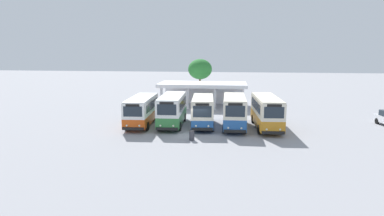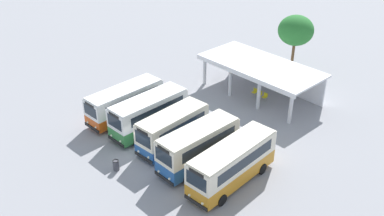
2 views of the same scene
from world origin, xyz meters
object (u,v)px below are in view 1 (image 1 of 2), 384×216
object	(u,v)px
city_bus_second_in_row	(172,109)
city_bus_fifth_blue	(267,111)
litter_bin_apron	(192,135)
city_bus_middle_cream	(203,110)
city_bus_fourth_amber	(234,111)
waiting_chair_end_by_column	(202,103)
waiting_chair_middle_seat	(212,104)
waiting_chair_second_from_end	(207,103)
city_bus_nearest_orange	(142,110)

from	to	relation	value
city_bus_second_in_row	city_bus_fifth_blue	bearing A→B (deg)	-0.15
litter_bin_apron	city_bus_middle_cream	bearing A→B (deg)	84.60
city_bus_fourth_amber	waiting_chair_end_by_column	xyz separation A→B (m)	(-4.47, 12.28, -1.31)
city_bus_fifth_blue	waiting_chair_end_by_column	xyz separation A→B (m)	(-7.78, 11.99, -1.30)
city_bus_fifth_blue	litter_bin_apron	distance (m)	9.10
city_bus_middle_cream	waiting_chair_middle_seat	xyz separation A→B (m)	(0.23, 12.02, -1.23)
city_bus_fifth_blue	litter_bin_apron	xyz separation A→B (m)	(-7.13, -5.49, -1.37)
city_bus_fifth_blue	waiting_chair_end_by_column	distance (m)	14.35
city_bus_middle_cream	litter_bin_apron	world-z (taller)	city_bus_middle_cream
waiting_chair_end_by_column	waiting_chair_middle_seat	xyz separation A→B (m)	(1.39, -0.05, 0.00)
waiting_chair_end_by_column	waiting_chair_middle_seat	distance (m)	1.39
waiting_chair_middle_seat	waiting_chair_second_from_end	bearing A→B (deg)	179.68
city_bus_fifth_blue	litter_bin_apron	size ratio (longest dim) A/B	8.94
city_bus_nearest_orange	city_bus_middle_cream	xyz separation A→B (m)	(6.62, 0.14, 0.05)
city_bus_nearest_orange	waiting_chair_end_by_column	bearing A→B (deg)	65.87
city_bus_nearest_orange	waiting_chair_end_by_column	world-z (taller)	city_bus_nearest_orange
city_bus_second_in_row	city_bus_middle_cream	bearing A→B (deg)	-1.76
city_bus_second_in_row	waiting_chair_second_from_end	distance (m)	12.33
city_bus_middle_cream	city_bus_fourth_amber	xyz separation A→B (m)	(3.31, -0.21, 0.08)
litter_bin_apron	waiting_chair_second_from_end	bearing A→B (deg)	89.84
city_bus_fifth_blue	waiting_chair_end_by_column	bearing A→B (deg)	122.97
city_bus_fourth_amber	waiting_chair_second_from_end	bearing A→B (deg)	107.14
city_bus_second_in_row	city_bus_fourth_amber	distance (m)	6.63
city_bus_fourth_amber	waiting_chair_middle_seat	world-z (taller)	city_bus_fourth_amber
city_bus_second_in_row	city_bus_fourth_amber	size ratio (longest dim) A/B	1.05
waiting_chair_second_from_end	waiting_chair_middle_seat	bearing A→B (deg)	-0.32
city_bus_fifth_blue	city_bus_second_in_row	bearing A→B (deg)	179.85
city_bus_second_in_row	waiting_chair_second_from_end	bearing A→B (deg)	76.56
city_bus_nearest_orange	waiting_chair_second_from_end	size ratio (longest dim) A/B	9.00
waiting_chair_second_from_end	city_bus_middle_cream	bearing A→B (deg)	-87.80
city_bus_second_in_row	waiting_chair_middle_seat	bearing A→B (deg)	73.44
city_bus_nearest_orange	city_bus_fifth_blue	bearing A→B (deg)	0.93
city_bus_middle_cream	city_bus_fifth_blue	xyz separation A→B (m)	(6.62, 0.08, 0.07)
city_bus_nearest_orange	waiting_chair_middle_seat	size ratio (longest dim) A/B	9.00
city_bus_nearest_orange	waiting_chair_end_by_column	xyz separation A→B (m)	(5.47, 12.20, -1.18)
city_bus_nearest_orange	city_bus_fourth_amber	size ratio (longest dim) A/B	1.08
city_bus_nearest_orange	city_bus_fourth_amber	xyz separation A→B (m)	(9.93, -0.07, 0.13)
city_bus_middle_cream	city_bus_fourth_amber	bearing A→B (deg)	-3.66
city_bus_fourth_amber	city_bus_nearest_orange	bearing A→B (deg)	179.58
city_bus_fourth_amber	city_bus_fifth_blue	xyz separation A→B (m)	(3.31, 0.29, -0.01)
city_bus_fourth_amber	waiting_chair_second_from_end	size ratio (longest dim) A/B	8.36
waiting_chair_middle_seat	litter_bin_apron	world-z (taller)	litter_bin_apron
city_bus_nearest_orange	city_bus_middle_cream	world-z (taller)	city_bus_middle_cream
city_bus_second_in_row	city_bus_middle_cream	xyz separation A→B (m)	(3.31, -0.10, -0.06)
city_bus_fifth_blue	litter_bin_apron	bearing A→B (deg)	-142.44
city_bus_nearest_orange	city_bus_second_in_row	world-z (taller)	city_bus_second_in_row
city_bus_second_in_row	waiting_chair_second_from_end	size ratio (longest dim) A/B	8.77
city_bus_fourth_amber	city_bus_middle_cream	bearing A→B (deg)	176.34
city_bus_second_in_row	waiting_chair_end_by_column	size ratio (longest dim) A/B	8.77
city_bus_nearest_orange	waiting_chair_end_by_column	distance (m)	13.43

